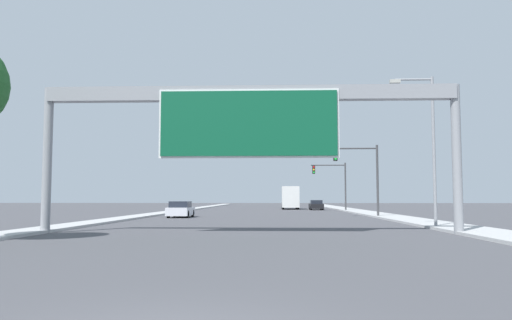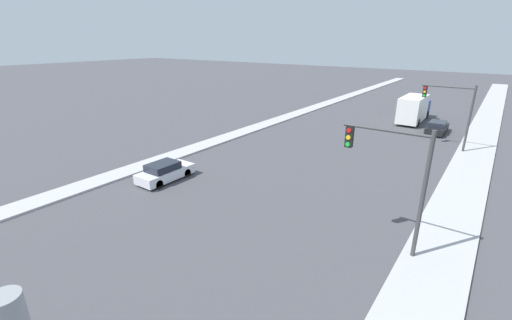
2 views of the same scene
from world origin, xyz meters
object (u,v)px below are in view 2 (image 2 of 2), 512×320
Objects in this scene: truck_box_primary at (414,109)px; traffic_light_mid_block at (454,106)px; car_mid_left at (437,127)px; car_near_center at (165,172)px; traffic_light_near_intersection at (397,170)px.

truck_box_primary is 1.34× the size of traffic_light_mid_block.
truck_box_primary is 12.04m from traffic_light_mid_block.
car_near_center reaches higher than car_mid_left.
traffic_light_near_intersection is at bearing -89.53° from traffic_light_mid_block.
car_near_center is 0.52× the size of truck_box_primary.
car_near_center is 0.68× the size of traffic_light_near_intersection.
traffic_light_near_intersection reaches higher than car_mid_left.
traffic_light_mid_block is at bearing 52.35° from car_near_center.
traffic_light_near_intersection is at bearing 1.88° from car_near_center.
car_near_center is (-14.00, -26.78, 0.01)m from car_mid_left.
car_near_center is 0.70× the size of traffic_light_mid_block.
truck_box_primary is at bearing 71.31° from car_near_center.
truck_box_primary is at bearing 116.91° from traffic_light_mid_block.
car_mid_left is 30.22m from car_near_center.
traffic_light_mid_block is at bearing -63.09° from truck_box_primary.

